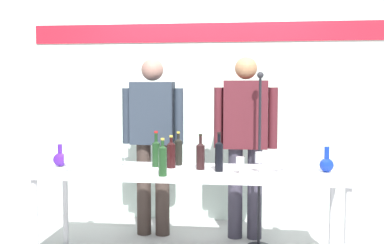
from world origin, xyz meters
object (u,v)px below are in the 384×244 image
(display_table, at_px, (190,177))
(wine_glass_right_0, at_px, (307,154))
(decanter_blue_left, at_px, (60,159))
(wine_bottle_4, at_px, (200,155))
(wine_glass_right_3, at_px, (259,158))
(microphone_stand, at_px, (259,189))
(wine_bottle_3, at_px, (178,151))
(wine_bottle_0, at_px, (163,159))
(wine_glass_left_2, at_px, (85,150))
(wine_glass_left_0, at_px, (78,158))
(decanter_blue_right, at_px, (327,164))
(wine_glass_right_5, at_px, (285,157))
(wine_bottle_1, at_px, (156,152))
(wine_bottle_2, at_px, (219,155))
(wine_glass_right_1, at_px, (280,158))
(wine_glass_left_1, at_px, (68,159))
(wine_bottle_5, at_px, (171,154))
(presenter_right, at_px, (245,135))
(presenter_left, at_px, (153,134))
(wine_glass_left_3, at_px, (125,152))
(wine_glass_right_4, at_px, (288,155))
(wine_glass_right_2, at_px, (240,162))

(display_table, distance_m, wine_glass_right_0, 1.04)
(decanter_blue_left, height_order, wine_bottle_4, wine_bottle_4)
(wine_glass_right_3, bearing_deg, display_table, 176.14)
(microphone_stand, bearing_deg, wine_bottle_3, -165.14)
(display_table, xyz_separation_m, wine_bottle_0, (-0.17, -0.28, 0.19))
(display_table, relative_size, wine_bottle_4, 8.55)
(wine_glass_left_2, bearing_deg, wine_glass_left_0, -76.44)
(decanter_blue_left, xyz_separation_m, wine_glass_left_2, (0.14, 0.23, 0.05))
(decanter_blue_right, distance_m, wine_glass_right_5, 0.33)
(wine_bottle_1, relative_size, wine_bottle_3, 1.04)
(decanter_blue_left, relative_size, wine_glass_right_5, 1.26)
(wine_bottle_3, distance_m, wine_glass_right_3, 0.75)
(display_table, xyz_separation_m, wine_glass_right_0, (0.98, 0.29, 0.16))
(wine_glass_right_0, relative_size, microphone_stand, 0.10)
(decanter_blue_right, bearing_deg, wine_bottle_4, -179.75)
(wine_bottle_2, xyz_separation_m, wine_glass_right_1, (0.48, -0.00, -0.02))
(wine_bottle_1, relative_size, wine_glass_left_1, 2.11)
(wine_bottle_5, height_order, wine_glass_left_1, wine_bottle_5)
(wine_glass_right_3, bearing_deg, presenter_right, 99.37)
(wine_bottle_5, distance_m, microphone_stand, 0.89)
(decanter_blue_left, height_order, wine_bottle_5, wine_bottle_5)
(presenter_left, height_order, wine_bottle_3, presenter_left)
(decanter_blue_left, distance_m, wine_glass_left_2, 0.28)
(wine_glass_left_3, relative_size, microphone_stand, 0.11)
(wine_bottle_2, relative_size, wine_glass_left_0, 1.99)
(wine_bottle_2, bearing_deg, presenter_right, 73.59)
(wine_bottle_4, relative_size, wine_glass_right_3, 1.79)
(presenter_right, bearing_deg, wine_bottle_4, -119.96)
(display_table, xyz_separation_m, wine_glass_right_1, (0.73, -0.04, 0.17))
(wine_bottle_5, xyz_separation_m, wine_glass_right_3, (0.74, -0.12, -0.00))
(wine_bottle_4, height_order, wine_glass_right_4, wine_bottle_4)
(wine_glass_left_2, relative_size, wine_glass_right_3, 0.92)
(wine_bottle_5, relative_size, wine_glass_right_0, 1.81)
(wine_bottle_0, xyz_separation_m, wine_glass_right_2, (0.59, 0.16, -0.03))
(microphone_stand, bearing_deg, wine_glass_left_3, -165.54)
(decanter_blue_left, distance_m, wine_glass_left_3, 0.56)
(wine_bottle_5, bearing_deg, display_table, -25.91)
(wine_glass_left_0, bearing_deg, wine_glass_left_2, 103.56)
(wine_glass_left_3, bearing_deg, wine_bottle_5, -4.74)
(wine_glass_right_5, bearing_deg, wine_glass_left_1, -170.52)
(wine_glass_right_3, bearing_deg, wine_bottle_1, 169.78)
(decanter_blue_right, relative_size, wine_bottle_0, 0.70)
(wine_glass_left_3, bearing_deg, wine_glass_right_4, 6.96)
(decanter_blue_right, relative_size, wine_bottle_2, 0.65)
(presenter_right, relative_size, wine_glass_right_3, 10.54)
(presenter_right, bearing_deg, wine_glass_left_3, -151.81)
(display_table, height_order, decanter_blue_right, decanter_blue_right)
(wine_bottle_3, distance_m, wine_glass_right_5, 0.92)
(wine_glass_right_0, distance_m, microphone_stand, 0.55)
(wine_glass_right_4, height_order, wine_glass_right_5, wine_glass_right_5)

